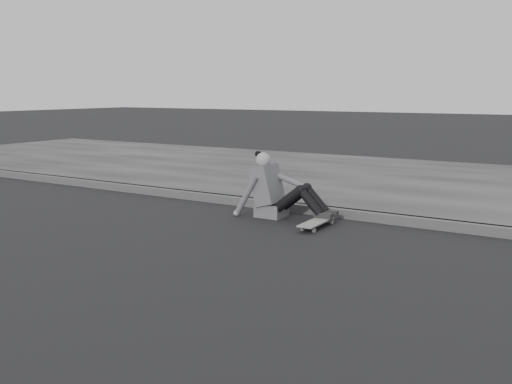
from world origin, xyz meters
TOP-DOWN VIEW (x-y plane):
  - ground at (0.00, 0.00)m, footprint 80.00×80.00m
  - curb at (0.00, 2.58)m, footprint 24.00×0.16m
  - sidewalk at (0.00, 5.60)m, footprint 24.00×6.00m
  - skateboard at (0.05, 1.89)m, footprint 0.20×0.78m
  - seated_woman at (-0.69, 2.14)m, footprint 1.38×0.46m

SIDE VIEW (x-z plane):
  - ground at x=0.00m, z-range 0.00..0.00m
  - curb at x=0.00m, z-range 0.00..0.12m
  - sidewalk at x=0.00m, z-range 0.00..0.12m
  - skateboard at x=0.05m, z-range 0.03..0.12m
  - seated_woman at x=-0.69m, z-range -0.08..0.80m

